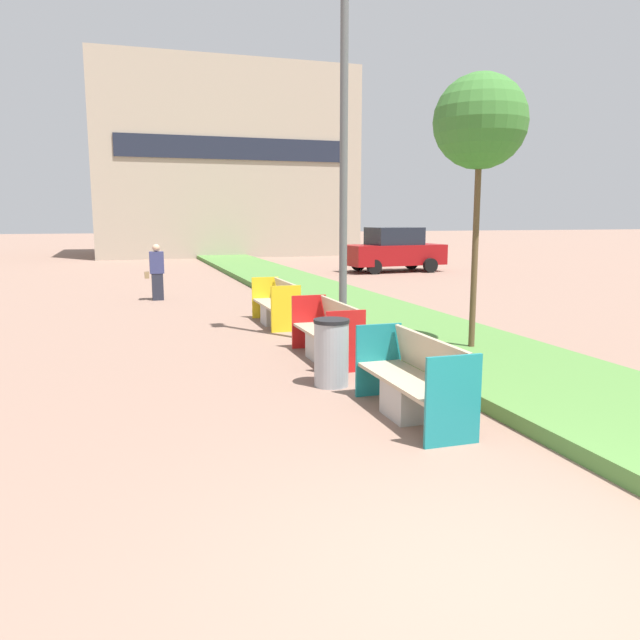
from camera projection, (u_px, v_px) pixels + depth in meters
ground_plane at (508, 588)px, 3.91m from camera, size 180.00×180.00×0.00m
planter_grass_strip at (343, 303)px, 16.14m from camera, size 2.80×120.00×0.18m
building_backdrop at (221, 165)px, 38.58m from camera, size 15.06×9.08×10.93m
bench_teal_frame at (414, 387)px, 7.20m from camera, size 0.65×1.96×0.94m
bench_red_frame at (328, 337)px, 10.15m from camera, size 0.65×1.94×0.94m
bench_yellow_frame at (277, 308)px, 13.44m from camera, size 0.65×1.92×0.94m
litter_bin at (331, 353)px, 8.52m from camera, size 0.49×0.49×0.93m
street_lamp_post at (344, 90)px, 10.60m from camera, size 0.24×0.44×8.10m
sapling_tree_near at (480, 123)px, 9.75m from camera, size 1.48×1.48×4.51m
pedestrian_walking at (157, 272)px, 17.28m from camera, size 0.53×0.24×1.56m
parked_car_distant at (394, 250)px, 26.27m from camera, size 4.34×2.13×1.86m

